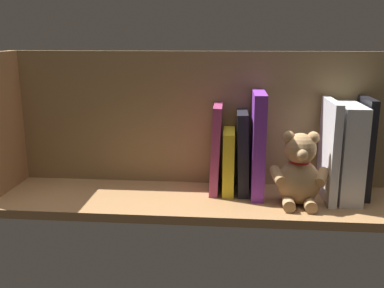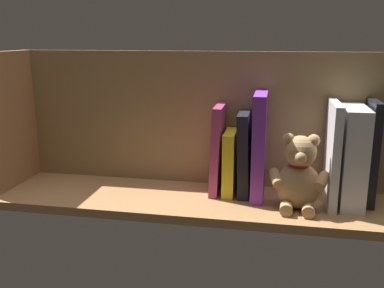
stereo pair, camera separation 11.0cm
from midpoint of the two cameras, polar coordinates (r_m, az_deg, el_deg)
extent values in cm
cube|color=#A87A4C|center=(114.77, -2.77, -7.34)|extent=(105.29, 27.54, 2.20)
cube|color=olive|center=(120.41, -2.14, 3.34)|extent=(105.29, 1.50, 36.72)
cube|color=#A87A4C|center=(126.51, -26.27, 2.41)|extent=(2.40, 21.54, 36.72)
cube|color=black|center=(117.30, 19.19, -0.51)|extent=(2.00, 12.01, 25.64)
cube|color=silver|center=(114.51, 17.16, -1.05)|extent=(5.64, 15.84, 24.25)
cube|color=silver|center=(113.21, 14.92, -0.80)|extent=(2.00, 16.63, 25.27)
ellipsoid|color=tan|center=(109.34, 11.01, -4.96)|extent=(10.97, 9.89, 11.18)
sphere|color=tan|center=(106.92, 11.22, -0.66)|extent=(7.69, 7.69, 7.69)
sphere|color=tan|center=(106.50, 12.84, 0.79)|extent=(2.97, 2.97, 2.97)
sphere|color=tan|center=(106.07, 9.74, 0.89)|extent=(2.97, 2.97, 2.97)
sphere|color=tan|center=(103.92, 11.32, -1.42)|extent=(2.97, 2.97, 2.97)
cylinder|color=tan|center=(107.92, 13.92, -4.28)|extent=(4.50, 6.07, 4.14)
cylinder|color=tan|center=(107.14, 8.26, -4.14)|extent=(4.18, 6.03, 4.14)
cylinder|color=tan|center=(106.52, 12.42, -7.91)|extent=(3.12, 4.30, 2.97)
cylinder|color=tan|center=(106.15, 9.69, -7.85)|extent=(3.12, 4.30, 2.97)
torus|color=red|center=(107.73, 11.14, -2.23)|extent=(5.29, 5.29, 0.87)
cube|color=purple|center=(112.37, 5.88, -0.07)|extent=(3.16, 14.43, 26.92)
cube|color=black|center=(114.25, 3.94, -1.15)|extent=(3.53, 11.91, 21.77)
cube|color=yellow|center=(115.08, 2.09, -2.31)|extent=(2.96, 11.85, 16.65)
cube|color=#B23F72|center=(114.49, 0.41, -0.67)|extent=(3.05, 11.69, 23.35)
camera|label=1|loc=(0.06, -92.86, -0.71)|focal=40.63mm
camera|label=2|loc=(0.06, 87.14, 0.71)|focal=40.63mm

